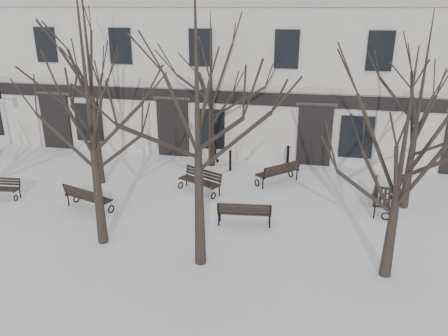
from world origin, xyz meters
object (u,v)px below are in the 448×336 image
(tree_2, at_px, (197,81))
(bench_0, at_px, (0,187))
(bench_4, at_px, (279,172))
(tree_1, at_px, (86,86))
(bench_1, at_px, (87,197))
(bench_5, at_px, (381,196))
(tree_3, at_px, (405,142))
(bench_3, at_px, (200,180))
(bench_2, at_px, (244,212))

(tree_2, height_order, bench_0, tree_2)
(bench_0, height_order, bench_4, bench_4)
(tree_2, bearing_deg, bench_0, 161.85)
(tree_1, xyz_separation_m, bench_1, (-1.63, 2.08, -4.55))
(bench_1, height_order, bench_5, bench_5)
(tree_3, distance_m, bench_3, 8.85)
(tree_2, height_order, bench_4, tree_2)
(bench_0, relative_size, bench_5, 0.81)
(tree_2, relative_size, bench_5, 4.23)
(tree_1, xyz_separation_m, bench_2, (4.31, 2.06, -4.57))
(bench_3, bearing_deg, bench_0, -138.27)
(bench_2, xyz_separation_m, bench_5, (4.80, 2.36, 0.03))
(bench_0, bearing_deg, bench_2, -6.91)
(tree_2, bearing_deg, bench_5, 41.06)
(bench_0, relative_size, bench_3, 0.85)
(tree_1, height_order, tree_2, tree_2)
(bench_5, bearing_deg, bench_0, 108.05)
(bench_2, xyz_separation_m, bench_3, (-2.24, 2.54, 0.00))
(tree_1, height_order, bench_0, tree_1)
(tree_1, height_order, bench_4, tree_1)
(tree_3, height_order, bench_3, tree_3)
(bench_2, relative_size, bench_4, 1.02)
(bench_3, height_order, bench_5, bench_5)
(tree_1, xyz_separation_m, bench_0, (-5.61, 2.41, -4.64))
(tree_1, relative_size, bench_1, 3.98)
(bench_5, bearing_deg, bench_1, 112.57)
(bench_0, xyz_separation_m, bench_2, (9.92, -0.35, 0.07))
(tree_1, distance_m, bench_2, 6.61)
(tree_2, relative_size, bench_3, 4.44)
(bench_0, xyz_separation_m, bench_5, (14.72, 2.01, 0.10))
(bench_1, relative_size, bench_2, 1.06)
(bench_1, bearing_deg, bench_5, -148.91)
(bench_4, bearing_deg, bench_1, -13.84)
(bench_0, height_order, bench_1, bench_1)
(tree_1, distance_m, tree_2, 3.47)
(bench_3, bearing_deg, tree_3, -9.36)
(bench_4, distance_m, bench_5, 4.32)
(tree_2, bearing_deg, tree_1, 170.95)
(tree_3, distance_m, bench_4, 7.97)
(bench_0, bearing_deg, bench_4, 14.24)
(bench_4, bearing_deg, bench_2, 33.69)
(tree_1, relative_size, bench_2, 4.23)
(tree_1, distance_m, bench_5, 11.10)
(bench_3, bearing_deg, bench_4, 52.52)
(tree_3, height_order, bench_5, tree_3)
(tree_3, bearing_deg, bench_0, 170.08)
(tree_3, relative_size, bench_2, 3.31)
(tree_2, height_order, bench_2, tree_2)
(bench_3, height_order, bench_4, bench_4)
(tree_1, relative_size, bench_4, 4.30)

